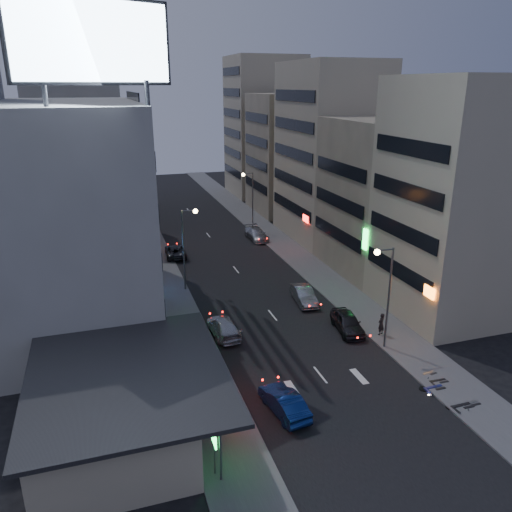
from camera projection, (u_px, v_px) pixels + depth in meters
name	position (u px, v px, depth m)	size (l,w,h in m)	color
ground	(347.00, 408.00, 31.30)	(180.00, 180.00, 0.00)	black
sidewalk_left	(158.00, 265.00, 55.99)	(4.00, 120.00, 0.12)	#4C4C4F
sidewalk_right	(291.00, 251.00, 60.60)	(4.00, 120.00, 0.12)	#4C4C4F
food_court	(114.00, 404.00, 28.45)	(11.00, 13.00, 3.88)	tan
white_building	(57.00, 215.00, 41.48)	(14.00, 24.00, 18.00)	#A3A39F
shophouse_near	(456.00, 201.00, 41.82)	(10.00, 11.00, 20.00)	tan
shophouse_mid	(386.00, 196.00, 52.97)	(11.00, 12.00, 16.00)	tan
shophouse_far	(329.00, 153.00, 63.55)	(10.00, 14.00, 22.00)	tan
far_left_a	(79.00, 160.00, 64.11)	(11.00, 10.00, 20.00)	#A3A39F
far_left_b	(79.00, 165.00, 76.48)	(12.00, 10.00, 15.00)	gray
far_right_a	(290.00, 154.00, 77.86)	(11.00, 12.00, 18.00)	tan
far_right_b	(264.00, 127.00, 89.63)	(12.00, 12.00, 24.00)	tan
billboard	(92.00, 41.00, 29.49)	(9.52, 3.75, 6.20)	#595B60
street_lamp_right_near	(385.00, 284.00, 36.65)	(1.60, 0.44, 8.02)	#595B60
street_lamp_left	(187.00, 238.00, 47.66)	(1.60, 0.44, 8.02)	#595B60
street_lamp_right_far	(250.00, 193.00, 67.27)	(1.60, 0.44, 8.02)	#595B60
parked_car_right_near	(347.00, 322.00, 40.89)	(1.84, 4.58, 1.56)	#242429
parked_car_right_mid	(304.00, 295.00, 46.28)	(1.57, 4.52, 1.49)	gray
parked_car_left	(176.00, 251.00, 58.67)	(2.26, 4.90, 1.36)	#28292E
parked_car_right_far	(257.00, 234.00, 65.17)	(2.11, 5.19, 1.51)	#A9ABB1
road_car_blue	(284.00, 402.00, 30.69)	(1.54, 4.41, 1.45)	navy
road_car_silver	(223.00, 327.00, 40.27)	(1.97, 4.85, 1.41)	#ACAFB4
person	(381.00, 324.00, 40.02)	(0.68, 0.44, 1.85)	black
scooter_black_a	(470.00, 394.00, 31.52)	(2.04, 0.68, 1.25)	black
scooter_silver_a	(477.00, 392.00, 31.74)	(1.85, 0.62, 1.13)	#9A9DA1
scooter_blue	(442.00, 376.00, 33.40)	(2.02, 0.67, 1.23)	navy
scooter_black_b	(445.00, 371.00, 34.12)	(1.83, 0.61, 1.12)	black
scooter_silver_b	(434.00, 364.00, 35.09)	(1.65, 0.55, 1.01)	#989C9F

